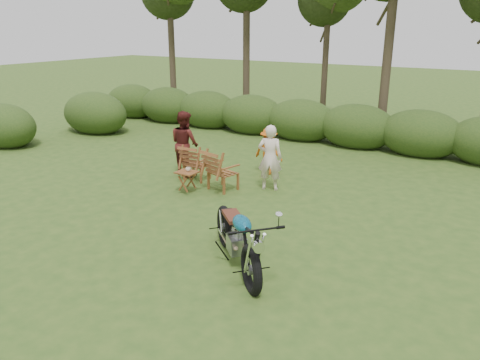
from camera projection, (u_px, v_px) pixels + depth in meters
The scene contains 10 objects.
ground at pixel (192, 253), 8.25m from camera, with size 80.00×80.00×0.00m, color #2B4818.
tree_line at pixel (388, 25), 14.66m from camera, with size 22.52×11.62×8.14m.
motorcycle at pixel (237, 264), 7.89m from camera, with size 2.29×0.87×1.31m, color #0C7EA8, non-canonical shape.
lawn_chair_right at pixel (223, 189), 11.44m from camera, with size 0.70×0.70×1.02m, color brown, non-canonical shape.
lawn_chair_left at pixel (197, 179), 12.17m from camera, with size 0.65×0.65×0.94m, color brown, non-canonical shape.
side_table at pixel (187, 182), 11.16m from camera, with size 0.50×0.42×0.52m, color brown, non-canonical shape.
cup at pixel (188, 169), 11.10m from camera, with size 0.12×0.12×0.10m, color beige.
adult_a at pixel (269, 189), 11.45m from camera, with size 0.59×0.38×1.61m, color beige.
adult_b at pixel (186, 174), 12.59m from camera, with size 0.83×0.65×1.71m, color #4C1815.
child at pixel (268, 174), 12.64m from camera, with size 0.81×0.47×1.26m, color #C35612.
Camera 1 is at (4.61, -5.87, 3.85)m, focal length 35.00 mm.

